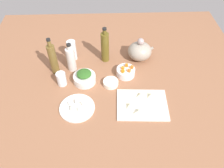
{
  "coord_description": "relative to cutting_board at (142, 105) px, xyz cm",
  "views": [
    {
      "loc": [
        -3.36,
        -95.59,
        110.38
      ],
      "look_at": [
        0.0,
        0.0,
        8.0
      ],
      "focal_mm": 35.97,
      "sensor_mm": 36.0,
      "label": 1
    }
  ],
  "objects": [
    {
      "name": "drinking_glass_0",
      "position": [
        -49.9,
        19.46,
        4.09
      ],
      "size": [
        6.12,
        6.12,
        9.18
      ],
      "primitive_type": "cylinder",
      "color": "white",
      "rests_on": "tabletop"
    },
    {
      "name": "tofu_cube_3",
      "position": [
        -35.09,
        0.63,
        1.8
      ],
      "size": [
        3.06,
        3.06,
        2.2
      ],
      "primitive_type": "cube",
      "rotation": [
        0.0,
        0.0,
        2.17
      ],
      "color": "white",
      "rests_on": "plate_tofu"
    },
    {
      "name": "bottle_1",
      "position": [
        -55.65,
        31.16,
        11.11
      ],
      "size": [
        5.22,
        5.22,
        27.34
      ],
      "color": "brown",
      "rests_on": "tabletop"
    },
    {
      "name": "drinking_glass_1",
      "position": [
        -44.96,
        44.99,
        6.94
      ],
      "size": [
        6.12,
        6.12,
        14.88
      ],
      "primitive_type": "cylinder",
      "color": "white",
      "rests_on": "tabletop"
    },
    {
      "name": "dumpling_3",
      "position": [
        -0.31,
        6.23,
        1.65
      ],
      "size": [
        6.27,
        6.37,
        2.3
      ],
      "primitive_type": "pyramid",
      "rotation": [
        0.0,
        0.0,
        1.96
      ],
      "color": "beige",
      "rests_on": "cutting_board"
    },
    {
      "name": "bowl_greens",
      "position": [
        -35.29,
        20.98,
        2.19
      ],
      "size": [
        14.53,
        14.53,
        5.39
      ],
      "primitive_type": "cylinder",
      "color": "white",
      "rests_on": "tabletop"
    },
    {
      "name": "carrot_cube_0",
      "position": [
        -3.89,
        27.36,
        5.56
      ],
      "size": [
        2.39,
        2.39,
        1.8
      ],
      "primitive_type": "cube",
      "rotation": [
        0.0,
        0.0,
        1.14
      ],
      "color": "orange",
      "rests_on": "bowl_carrots"
    },
    {
      "name": "plate_tofu",
      "position": [
        -38.88,
        -1.1,
        0.1
      ],
      "size": [
        20.98,
        20.98,
        1.2
      ],
      "primitive_type": "cylinder",
      "color": "white",
      "rests_on": "tabletop"
    },
    {
      "name": "cutting_board",
      "position": [
        0.0,
        0.0,
        0.0
      ],
      "size": [
        31.27,
        24.84,
        1.0
      ],
      "primitive_type": "cube",
      "rotation": [
        0.0,
        0.0,
        -0.05
      ],
      "color": "white",
      "rests_on": "tabletop"
    },
    {
      "name": "chopped_greens_mound",
      "position": [
        -35.29,
        20.98,
        6.73
      ],
      "size": [
        10.15,
        9.92,
        3.68
      ],
      "primitive_type": "ellipsoid",
      "rotation": [
        0.0,
        0.0,
        3.07
      ],
      "color": "#2F6222",
      "rests_on": "bowl_greens"
    },
    {
      "name": "dumpling_2",
      "position": [
        -7.61,
        -1.56,
        2.06
      ],
      "size": [
        5.99,
        6.02,
        3.11
      ],
      "primitive_type": "pyramid",
      "rotation": [
        0.0,
        0.0,
        5.43
      ],
      "color": "beige",
      "rests_on": "cutting_board"
    },
    {
      "name": "bottle_2",
      "position": [
        -44.47,
        33.58,
        8.64
      ],
      "size": [
        5.96,
        5.96,
        21.39
      ],
      "color": "silver",
      "rests_on": "tabletop"
    },
    {
      "name": "tofu_cube_4",
      "position": [
        -42.65,
        0.77,
        1.8
      ],
      "size": [
        3.04,
        3.04,
        2.2
      ],
      "primitive_type": "cube",
      "rotation": [
        0.0,
        0.0,
        2.15
      ],
      "color": "white",
      "rests_on": "plate_tofu"
    },
    {
      "name": "dumpling_0",
      "position": [
        6.17,
        5.55,
        1.88
      ],
      "size": [
        7.01,
        7.1,
        2.75
      ],
      "primitive_type": "pyramid",
      "rotation": [
        0.0,
        0.0,
        5.25
      ],
      "color": "beige",
      "rests_on": "cutting_board"
    },
    {
      "name": "carrot_cube_1",
      "position": [
        -10.02,
        26.79,
        5.56
      ],
      "size": [
        2.43,
        2.43,
        1.8
      ],
      "primitive_type": "cube",
      "rotation": [
        0.0,
        0.0,
        1.08
      ],
      "color": "orange",
      "rests_on": "bowl_carrots"
    },
    {
      "name": "tabletop",
      "position": [
        -17.65,
        13.44,
        -2.0
      ],
      "size": [
        190.0,
        190.0,
        3.0
      ],
      "primitive_type": "cube",
      "color": "#925F42",
      "rests_on": "ground"
    },
    {
      "name": "bottle_0",
      "position": [
        -21.49,
        42.72,
        11.16
      ],
      "size": [
        5.63,
        5.63,
        26.63
      ],
      "color": "brown",
      "rests_on": "tabletop"
    },
    {
      "name": "carrot_cube_3",
      "position": [
        -6.05,
        24.12,
        5.56
      ],
      "size": [
        2.51,
        2.51,
        1.8
      ],
      "primitive_type": "cube",
      "rotation": [
        0.0,
        0.0,
        0.95
      ],
      "color": "orange",
      "rests_on": "bowl_carrots"
    },
    {
      "name": "tofu_cube_0",
      "position": [
        -36.87,
        -3.67,
        1.8
      ],
      "size": [
        2.6,
        2.6,
        2.2
      ],
      "primitive_type": "cube",
      "rotation": [
        0.0,
        0.0,
        0.21
      ],
      "color": "white",
      "rests_on": "plate_tofu"
    },
    {
      "name": "carrot_cube_2",
      "position": [
        -7.31,
        29.38,
        5.56
      ],
      "size": [
        1.88,
        1.88,
        1.8
      ],
      "primitive_type": "cube",
      "rotation": [
        0.0,
        0.0,
        3.1
      ],
      "color": "orange",
      "rests_on": "bowl_carrots"
    },
    {
      "name": "dumpling_1",
      "position": [
        -3.03,
        -6.48,
        1.98
      ],
      "size": [
        6.15,
        5.76,
        2.96
      ],
      "primitive_type": "pyramid",
      "rotation": [
        0.0,
        0.0,
        0.16
      ],
      "color": "beige",
      "rests_on": "cutting_board"
    },
    {
      "name": "bowl_carrots",
      "position": [
        -7.93,
        26.47,
        2.08
      ],
      "size": [
        12.44,
        12.44,
        5.16
      ],
      "primitive_type": "cylinder",
      "color": "white",
      "rests_on": "tabletop"
    },
    {
      "name": "bowl_small_side",
      "position": [
        -18.33,
        17.73,
        1.06
      ],
      "size": [
        9.9,
        9.9,
        3.12
      ],
      "primitive_type": "cylinder",
      "color": "white",
      "rests_on": "tabletop"
    },
    {
      "name": "tofu_cube_1",
      "position": [
        -39.04,
        2.34,
        1.8
      ],
      "size": [
        2.36,
        2.36,
        2.2
      ],
      "primitive_type": "cube",
      "rotation": [
        0.0,
        0.0,
        0.08
      ],
      "color": "#FAECCB",
      "rests_on": "plate_tofu"
    },
    {
      "name": "tofu_cube_2",
      "position": [
        -41.17,
        -3.05,
        1.8
      ],
      "size": [
        2.34,
        2.34,
        2.2
      ],
      "primitive_type": "cube",
      "rotation": [
        0.0,
        0.0,
        0.06
      ],
      "color": "silver",
      "rests_on": "plate_tofu"
    },
    {
      "name": "carrot_cube_4",
      "position": [
        -10.18,
        23.69,
        5.56
      ],
      "size": [
        2.51,
        2.51,
        1.8
      ],
      "primitive_type": "cube",
      "rotation": [
        0.0,
        0.0,
        0.96
      ],
      "color": "orange",
      "rests_on": "bowl_carrots"
    },
    {
      "name": "teapot",
      "position": [
        3.22,
        43.5,
        6.22
      ],
      "size": [
        18.32,
        16.22,
        17.19
      ],
      "color": "#A09686",
      "rests_on": "tabletop"
    }
  ]
}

